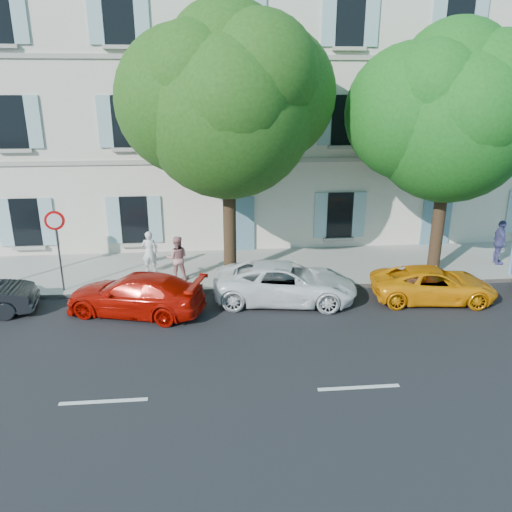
{
  "coord_description": "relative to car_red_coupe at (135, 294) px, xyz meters",
  "views": [
    {
      "loc": [
        -3.44,
        -14.07,
        6.8
      ],
      "look_at": [
        -1.91,
        2.0,
        1.4
      ],
      "focal_mm": 35.0,
      "sensor_mm": 36.0,
      "label": 1
    }
  ],
  "objects": [
    {
      "name": "ground",
      "position": [
        5.87,
        -0.82,
        -0.64
      ],
      "size": [
        90.0,
        90.0,
        0.0
      ],
      "primitive_type": "plane",
      "color": "black"
    },
    {
      "name": "sidewalk",
      "position": [
        5.87,
        3.63,
        -0.57
      ],
      "size": [
        36.0,
        4.5,
        0.15
      ],
      "primitive_type": "cube",
      "color": "#A09E96",
      "rests_on": "ground"
    },
    {
      "name": "kerb",
      "position": [
        5.87,
        1.46,
        -0.56
      ],
      "size": [
        36.0,
        0.16,
        0.16
      ],
      "primitive_type": "cube",
      "color": "#9E998E",
      "rests_on": "ground"
    },
    {
      "name": "building",
      "position": [
        5.87,
        9.38,
        5.36
      ],
      "size": [
        28.0,
        7.0,
        12.0
      ],
      "primitive_type": "cube",
      "color": "beige",
      "rests_on": "ground"
    },
    {
      "name": "car_red_coupe",
      "position": [
        0.0,
        0.0,
        0.0
      ],
      "size": [
        4.75,
        3.0,
        1.28
      ],
      "primitive_type": "imported",
      "rotation": [
        0.0,
        0.0,
        4.42
      ],
      "color": "#AE0E04",
      "rests_on": "ground"
    },
    {
      "name": "car_white_coupe",
      "position": [
        4.89,
        0.5,
        0.02
      ],
      "size": [
        5.03,
        2.88,
        1.32
      ],
      "primitive_type": "imported",
      "rotation": [
        0.0,
        0.0,
        1.42
      ],
      "color": "white",
      "rests_on": "ground"
    },
    {
      "name": "car_yellow_supercar",
      "position": [
        9.87,
        0.1,
        -0.07
      ],
      "size": [
        4.27,
        2.31,
        1.14
      ],
      "primitive_type": "imported",
      "rotation": [
        0.0,
        0.0,
        1.47
      ],
      "color": "orange",
      "rests_on": "ground"
    },
    {
      "name": "tree_left",
      "position": [
        3.14,
        2.7,
        5.46
      ],
      "size": [
        5.96,
        5.96,
        9.24
      ],
      "color": "#3A2819",
      "rests_on": "sidewalk"
    },
    {
      "name": "tree_right",
      "position": [
        10.9,
        2.39,
        5.06
      ],
      "size": [
        5.62,
        5.62,
        8.66
      ],
      "color": "#3A2819",
      "rests_on": "sidewalk"
    },
    {
      "name": "road_sign",
      "position": [
        -2.72,
        1.78,
        1.56
      ],
      "size": [
        0.65,
        0.19,
        2.84
      ],
      "color": "#383A3D",
      "rests_on": "sidewalk"
    },
    {
      "name": "pedestrian_a",
      "position": [
        0.11,
        3.36,
        0.32
      ],
      "size": [
        0.6,
        0.4,
        1.62
      ],
      "primitive_type": "imported",
      "rotation": [
        0.0,
        0.0,
        3.12
      ],
      "color": "silver",
      "rests_on": "sidewalk"
    },
    {
      "name": "pedestrian_b",
      "position": [
        1.2,
        2.48,
        0.33
      ],
      "size": [
        0.8,
        0.63,
        1.65
      ],
      "primitive_type": "imported",
      "rotation": [
        0.0,
        0.0,
        3.14
      ],
      "color": "tan",
      "rests_on": "sidewalk"
    },
    {
      "name": "pedestrian_c",
      "position": [
        13.86,
        3.03,
        0.4
      ],
      "size": [
        0.63,
        1.11,
        1.79
      ],
      "primitive_type": "imported",
      "rotation": [
        0.0,
        0.0,
        1.38
      ],
      "color": "#494B85",
      "rests_on": "sidewalk"
    }
  ]
}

